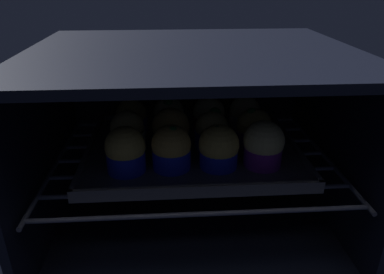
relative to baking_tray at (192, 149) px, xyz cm
name	(u,v)px	position (x,y,z in cm)	size (l,w,h in cm)	color
oven_cavity	(191,134)	(0.00, 2.67, 2.33)	(59.00, 47.00, 37.00)	black
oven_rack	(193,157)	(0.00, -1.58, -1.07)	(54.80, 42.00, 0.80)	#444756
baking_tray	(192,149)	(0.00, 0.00, 0.00)	(42.17, 33.72, 2.20)	#4C4C51
muffin_row0_col0	(125,151)	(-12.43, -8.74, 4.38)	(7.22, 7.22, 8.42)	#1928B7
muffin_row0_col1	(171,149)	(-4.29, -8.23, 4.32)	(7.19, 7.19, 8.36)	#1928B7
muffin_row0_col2	(219,148)	(4.28, -8.34, 4.22)	(7.42, 7.42, 8.11)	#1928B7
muffin_row0_col3	(263,145)	(12.49, -8.38, 4.55)	(7.49, 7.49, 8.70)	#7A238C
muffin_row1_col0	(128,132)	(-12.85, -0.05, 4.26)	(6.96, 6.96, 8.12)	silver
muffin_row1_col1	(171,130)	(-4.25, 0.17, 4.37)	(7.58, 7.58, 8.41)	#0C8C84
muffin_row1_col2	(212,131)	(3.99, -0.21, 3.99)	(6.96, 6.96, 8.07)	#1928B7
muffin_row1_col3	(254,129)	(12.65, -0.06, 4.12)	(7.18, 7.18, 8.29)	#7A238C
muffin_row2_col0	(132,118)	(-12.76, 8.52, 3.91)	(6.96, 6.96, 7.66)	#1928B7
muffin_row2_col1	(169,116)	(-4.57, 8.11, 4.19)	(6.96, 6.96, 8.29)	#1928B7
muffin_row2_col2	(209,116)	(4.33, 8.42, 4.04)	(7.11, 7.11, 7.86)	red
muffin_row2_col3	(245,114)	(12.52, 8.63, 4.06)	(6.96, 6.96, 7.84)	silver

